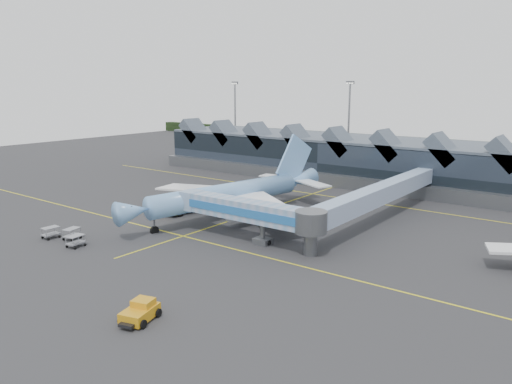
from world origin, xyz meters
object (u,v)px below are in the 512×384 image
Objects in this scene: main_airliner at (232,193)px; jet_bridge at (257,213)px; fuel_truck at (188,201)px; pushback_tug at (140,312)px.

main_airliner is 1.68× the size of jet_bridge.
jet_bridge reaches higher than fuel_truck.
main_airliner is at bearing 101.48° from pushback_tug.
main_airliner is 38.56m from pushback_tug.
pushback_tug is (5.48, -24.94, -3.36)m from jet_bridge.
fuel_truck is 40.69m from pushback_tug.
jet_bridge is at bearing 86.63° from pushback_tug.
jet_bridge is at bearing -22.80° from fuel_truck.
main_airliner is 8.88× the size of pushback_tug.
main_airliner reaches higher than pushback_tug.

